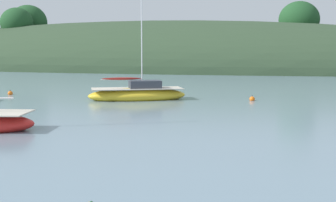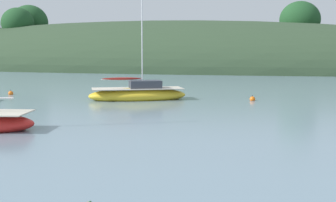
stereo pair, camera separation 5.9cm
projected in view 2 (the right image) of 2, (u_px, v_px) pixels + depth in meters
name	position (u px, v px, depth m)	size (l,w,h in m)	color
far_shoreline_hill	(141.00, 69.00, 95.64)	(150.00, 36.00, 23.89)	#2D422B
sailboat_orange_cutter	(138.00, 94.00, 37.95)	(8.34, 6.10, 11.21)	gold
mooring_buoy_outer	(252.00, 99.00, 37.33)	(0.44, 0.44, 0.54)	orange
mooring_buoy_channel	(11.00, 93.00, 42.23)	(0.44, 0.44, 0.54)	orange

